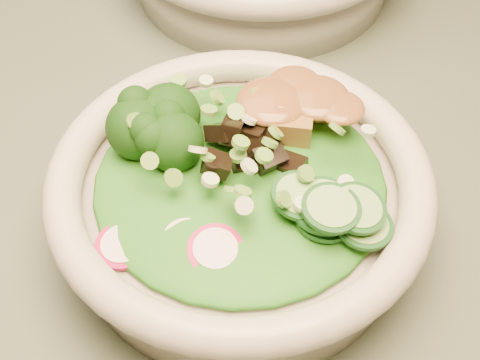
{
  "coord_description": "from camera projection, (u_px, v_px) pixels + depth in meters",
  "views": [
    {
      "loc": [
        -0.18,
        -0.39,
        1.16
      ],
      "look_at": [
        -0.2,
        -0.08,
        0.81
      ],
      "focal_mm": 50.0,
      "sensor_mm": 36.0,
      "label": 1
    }
  ],
  "objects": [
    {
      "name": "lettuce_bed",
      "position": [
        240.0,
        179.0,
        0.47
      ],
      "size": [
        0.21,
        0.21,
        0.02
      ],
      "primitive_type": "ellipsoid",
      "color": "#1D6C16",
      "rests_on": "salad_bowl"
    },
    {
      "name": "tofu_cubes",
      "position": [
        291.0,
        115.0,
        0.5
      ],
      "size": [
        0.09,
        0.06,
        0.04
      ],
      "primitive_type": null,
      "rotation": [
        0.0,
        0.0,
        0.01
      ],
      "color": "brown",
      "rests_on": "salad_bowl"
    },
    {
      "name": "mushroom_heap",
      "position": [
        250.0,
        155.0,
        0.47
      ],
      "size": [
        0.07,
        0.07,
        0.04
      ],
      "primitive_type": null,
      "rotation": [
        0.0,
        0.0,
        0.01
      ],
      "color": "black",
      "rests_on": "salad_bowl"
    },
    {
      "name": "broccoli_florets",
      "position": [
        165.0,
        129.0,
        0.48
      ],
      "size": [
        0.08,
        0.07,
        0.04
      ],
      "primitive_type": null,
      "rotation": [
        0.0,
        0.0,
        0.01
      ],
      "color": "black",
      "rests_on": "salad_bowl"
    },
    {
      "name": "cucumber_slices",
      "position": [
        323.0,
        211.0,
        0.44
      ],
      "size": [
        0.07,
        0.07,
        0.04
      ],
      "primitive_type": null,
      "rotation": [
        0.0,
        0.0,
        0.01
      ],
      "color": "#8EC86F",
      "rests_on": "salad_bowl"
    },
    {
      "name": "peanut_sauce",
      "position": [
        292.0,
        102.0,
        0.49
      ],
      "size": [
        0.07,
        0.06,
        0.02
      ],
      "primitive_type": "ellipsoid",
      "color": "brown",
      "rests_on": "tofu_cubes"
    },
    {
      "name": "scallion_garnish",
      "position": [
        240.0,
        155.0,
        0.45
      ],
      "size": [
        0.2,
        0.2,
        0.02
      ],
      "primitive_type": null,
      "color": "#629D37",
      "rests_on": "salad_bowl"
    },
    {
      "name": "salad_bowl",
      "position": [
        240.0,
        198.0,
        0.49
      ],
      "size": [
        0.27,
        0.27,
        0.07
      ],
      "rotation": [
        0.0,
        0.0,
        0.01
      ],
      "color": "beige",
      "rests_on": "dining_table"
    },
    {
      "name": "radish_slices",
      "position": [
        184.0,
        242.0,
        0.43
      ],
      "size": [
        0.11,
        0.04,
        0.02
      ],
      "primitive_type": null,
      "rotation": [
        0.0,
        0.0,
        0.01
      ],
      "color": "#A50C45",
      "rests_on": "salad_bowl"
    },
    {
      "name": "dining_table",
      "position": [
        447.0,
        245.0,
        0.65
      ],
      "size": [
        1.2,
        0.8,
        0.75
      ],
      "color": "black",
      "rests_on": "ground"
    }
  ]
}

